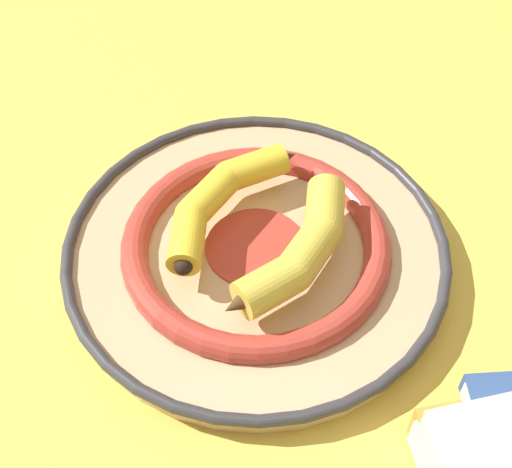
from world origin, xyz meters
TOP-DOWN VIEW (x-y plane):
  - ground_plane at (0.00, 0.00)m, footprint 2.80×2.80m
  - decorative_bowl at (0.04, -0.02)m, footprint 0.36×0.36m
  - banana_a at (-0.01, -0.02)m, footprint 0.08×0.18m
  - banana_b at (0.09, -0.02)m, footprint 0.08×0.19m

SIDE VIEW (x-z plane):
  - ground_plane at x=0.00m, z-range 0.00..0.00m
  - decorative_bowl at x=0.04m, z-range 0.00..0.04m
  - banana_b at x=0.09m, z-range 0.04..0.07m
  - banana_a at x=-0.01m, z-range 0.04..0.07m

